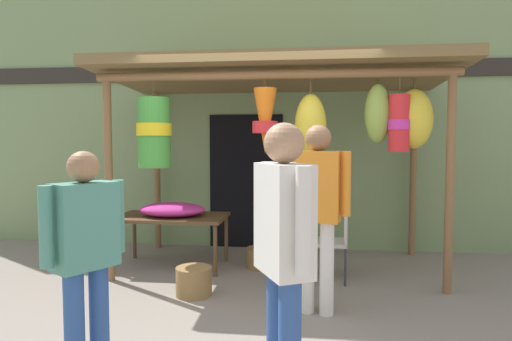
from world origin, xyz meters
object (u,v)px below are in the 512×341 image
at_px(display_table, 172,220).
at_px(flower_heap_on_table, 173,209).
at_px(customer_foreground, 318,202).
at_px(vendor_in_orange, 85,247).
at_px(passerby_at_right, 284,244).
at_px(folding_chair, 336,237).
at_px(wicker_basket_spare, 261,258).
at_px(wicker_basket_by_table, 194,281).

bearing_deg(display_table, flower_heap_on_table, -50.54).
bearing_deg(flower_heap_on_table, customer_foreground, -35.85).
bearing_deg(vendor_in_orange, passerby_at_right, -10.24).
height_order(flower_heap_on_table, folding_chair, folding_chair).
height_order(customer_foreground, passerby_at_right, customer_foreground).
xyz_separation_m(folding_chair, customer_foreground, (-0.24, -1.00, 0.53)).
xyz_separation_m(folding_chair, wicker_basket_spare, (-0.91, 0.41, -0.37)).
distance_m(flower_heap_on_table, passerby_at_right, 3.23).
xyz_separation_m(wicker_basket_spare, customer_foreground, (0.67, -1.41, 0.91)).
height_order(display_table, folding_chair, folding_chair).
bearing_deg(wicker_basket_by_table, folding_chair, 24.14).
xyz_separation_m(display_table, folding_chair, (2.05, -0.33, -0.09)).
distance_m(flower_heap_on_table, wicker_basket_by_table, 1.23).
distance_m(folding_chair, vendor_in_orange, 2.95).
height_order(wicker_basket_spare, customer_foreground, customer_foreground).
height_order(wicker_basket_by_table, vendor_in_orange, vendor_in_orange).
distance_m(vendor_in_orange, passerby_at_right, 1.35).
relative_size(display_table, passerby_at_right, 0.82).
bearing_deg(folding_chair, wicker_basket_by_table, -155.86).
bearing_deg(wicker_basket_by_table, display_table, 118.97).
bearing_deg(display_table, wicker_basket_by_table, -61.03).
relative_size(wicker_basket_by_table, passerby_at_right, 0.22).
relative_size(wicker_basket_by_table, wicker_basket_spare, 1.01).
bearing_deg(wicker_basket_spare, customer_foreground, -64.42).
distance_m(wicker_basket_by_table, customer_foreground, 1.57).
xyz_separation_m(wicker_basket_spare, vendor_in_orange, (-0.87, -2.73, 0.76)).
bearing_deg(wicker_basket_spare, passerby_at_right, -81.32).
height_order(folding_chair, wicker_basket_by_table, folding_chair).
bearing_deg(customer_foreground, display_table, 143.72).
bearing_deg(folding_chair, flower_heap_on_table, 172.18).
xyz_separation_m(flower_heap_on_table, passerby_at_right, (1.54, -2.83, 0.26)).
bearing_deg(wicker_basket_spare, display_table, -175.79).
xyz_separation_m(wicker_basket_by_table, wicker_basket_spare, (0.58, 1.08, -0.02)).
xyz_separation_m(wicker_basket_by_table, customer_foreground, (1.26, -0.33, 0.89)).
bearing_deg(wicker_basket_spare, vendor_in_orange, -107.66).
height_order(flower_heap_on_table, wicker_basket_by_table, flower_heap_on_table).
xyz_separation_m(wicker_basket_by_table, vendor_in_orange, (-0.29, -1.65, 0.74)).
height_order(wicker_basket_spare, passerby_at_right, passerby_at_right).
distance_m(display_table, vendor_in_orange, 2.67).
bearing_deg(folding_chair, passerby_at_right, -100.21).
distance_m(folding_chair, wicker_basket_spare, 1.07).
bearing_deg(display_table, wicker_basket_spare, 4.21).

